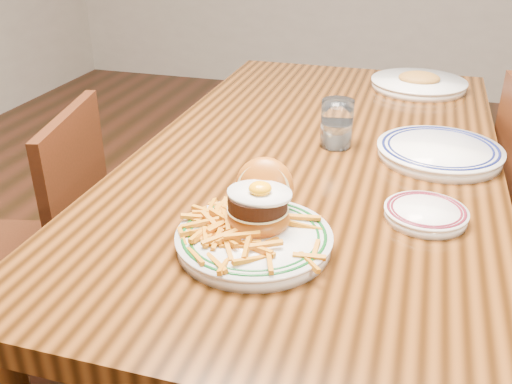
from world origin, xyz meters
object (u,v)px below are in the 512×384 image
(main_plate, at_px, (256,225))
(side_plate, at_px, (426,213))
(table, at_px, (317,182))
(chair_left, at_px, (47,248))

(main_plate, distance_m, side_plate, 0.34)
(table, distance_m, side_plate, 0.40)
(table, bearing_deg, main_plate, -93.51)
(chair_left, bearing_deg, side_plate, -18.83)
(table, relative_size, main_plate, 5.57)
(chair_left, distance_m, main_plate, 0.81)
(chair_left, xyz_separation_m, main_plate, (0.68, -0.27, 0.34))
(main_plate, xyz_separation_m, side_plate, (0.29, 0.17, -0.02))
(chair_left, bearing_deg, main_plate, -34.73)
(main_plate, relative_size, side_plate, 1.82)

